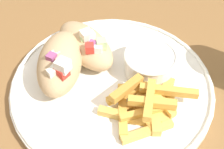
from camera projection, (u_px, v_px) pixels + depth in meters
The scene contains 6 objects.
table at pixel (117, 91), 0.58m from camera, with size 1.24×1.24×0.77m.
plate at pixel (112, 85), 0.47m from camera, with size 0.30×0.30×0.02m.
pita_sandwich_near at pixel (60, 63), 0.45m from camera, with size 0.13×0.13×0.07m.
pita_sandwich_far at pixel (86, 45), 0.49m from camera, with size 0.13×0.08×0.06m.
fries_pile at pixel (146, 103), 0.43m from camera, with size 0.10×0.13×0.03m.
sauce_ramekin at pixel (150, 62), 0.47m from camera, with size 0.08×0.08×0.04m.
Camera 1 is at (0.25, -0.26, 1.14)m, focal length 50.00 mm.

